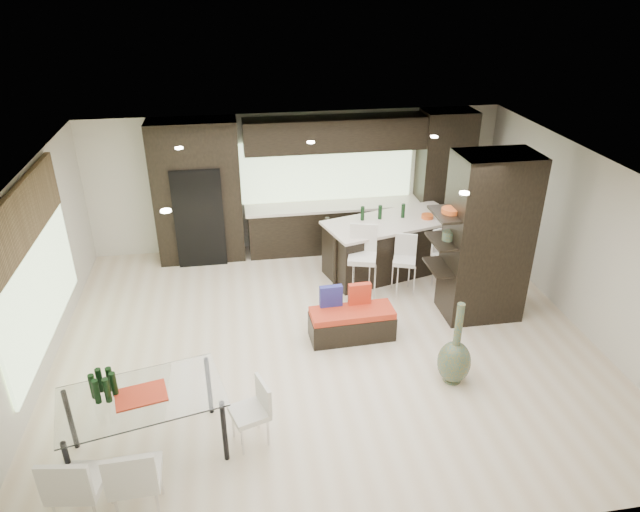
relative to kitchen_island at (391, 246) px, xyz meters
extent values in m
plane|color=beige|center=(-1.57, -2.04, -0.51)|extent=(8.00, 8.00, 0.00)
cube|color=beige|center=(-1.57, 1.46, 0.84)|extent=(8.00, 0.02, 2.70)
cube|color=beige|center=(-5.57, -2.04, 0.84)|extent=(0.02, 7.00, 2.70)
cube|color=beige|center=(2.43, -2.04, 0.84)|extent=(0.02, 7.00, 2.70)
cube|color=white|center=(-1.57, -2.04, 2.19)|extent=(8.00, 7.00, 0.02)
cube|color=#B2D199|center=(-5.53, -1.84, 0.84)|extent=(0.04, 3.20, 1.90)
cube|color=#B2D199|center=(-0.97, 1.42, 1.04)|extent=(3.40, 0.04, 1.20)
cube|color=brown|center=(-5.50, -1.84, 1.74)|extent=(0.08, 3.00, 0.80)
cube|color=white|center=(-1.57, -1.79, 2.17)|extent=(4.00, 3.00, 0.02)
cube|color=black|center=(-1.07, 1.13, 0.84)|extent=(6.80, 0.68, 2.70)
cube|color=black|center=(-3.47, 1.08, 0.44)|extent=(0.90, 0.68, 1.90)
cube|color=black|center=(1.03, -1.64, 0.84)|extent=(1.20, 0.80, 2.70)
cube|color=black|center=(0.00, 0.00, 0.00)|extent=(2.65, 1.68, 1.03)
cube|color=silver|center=(-0.76, -0.86, 0.01)|extent=(0.57, 0.57, 1.04)
cube|color=silver|center=(0.00, -0.82, -0.09)|extent=(0.48, 0.48, 0.85)
cube|color=silver|center=(0.76, -0.83, -0.06)|extent=(0.50, 0.50, 0.90)
cube|color=black|center=(-1.17, -2.02, -0.27)|extent=(1.30, 0.54, 0.49)
cube|color=white|center=(-3.98, -3.94, -0.09)|extent=(1.95, 1.36, 0.86)
cube|color=silver|center=(-3.98, -4.77, -0.05)|extent=(0.51, 0.51, 0.92)
cube|color=silver|center=(-4.54, -4.77, -0.05)|extent=(0.56, 0.56, 0.92)
cube|color=silver|center=(-2.81, -3.94, -0.13)|extent=(0.52, 0.52, 0.76)
camera|label=1|loc=(-2.81, -9.12, 4.59)|focal=32.00mm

